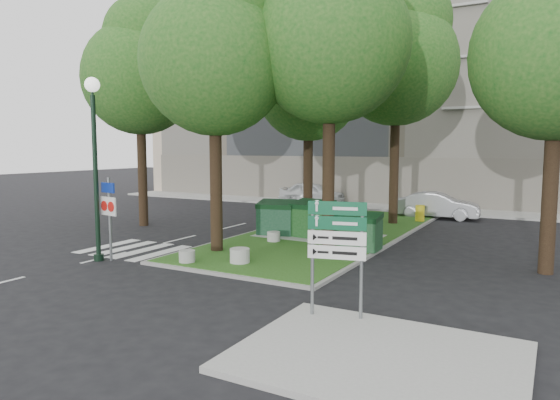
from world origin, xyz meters
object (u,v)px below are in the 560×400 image
Objects in this scene: bollard_right at (240,255)px; street_lamp at (95,147)px; tree_street_left at (142,67)px; dumpster_d at (360,232)px; car_white at (312,193)px; traffic_sign_pole at (109,208)px; tree_median_near_right at (333,27)px; litter_bin at (420,213)px; bollard_left at (187,256)px; dumpster_c at (346,226)px; car_silver at (437,205)px; tree_median_mid at (311,78)px; tree_median_far at (399,52)px; tree_median_near_left at (217,47)px; directional_sign at (337,240)px; dumpster_a at (277,218)px; bollard_mid at (274,236)px; dumpster_b at (312,219)px.

bollard_right is 6.04m from street_lamp.
dumpster_d is at bearing -4.57° from tree_street_left.
traffic_sign_pole is at bearing 176.12° from car_white.
tree_median_near_right is 7.73× the size of dumpster_d.
litter_bin is (0.20, 8.16, -0.25)m from dumpster_d.
dumpster_d is 2.82× the size of bollard_left.
dumpster_c is at bearing -99.99° from litter_bin.
tree_street_left is at bearing -148.04° from litter_bin.
traffic_sign_pole is at bearing 150.03° from car_silver.
dumpster_c is (2.88, -2.73, -6.25)m from tree_median_mid.
tree_median_far is 7.95m from litter_bin.
traffic_sign_pole is at bearing 24.52° from street_lamp.
car_white is (-8.44, 5.09, 0.23)m from litter_bin.
tree_median_near_left is at bearing -150.26° from tree_median_near_right.
car_silver is at bearing 68.83° from tree_median_near_left.
directional_sign is 22.86m from car_white.
tree_median_far is at bearing 94.40° from dumpster_d.
litter_bin is at bearing 45.13° from dumpster_a.
dumpster_d is (0.71, -6.91, -7.55)m from tree_median_far.
bollard_mid is at bearing -149.05° from dumpster_c.
tree_median_near_right is at bearing -83.07° from dumpster_c.
traffic_sign_pole is (-2.50, -2.78, -5.50)m from tree_median_near_left.
litter_bin is 15.47m from directional_sign.
litter_bin reaches higher than bollard_left.
litter_bin is at bearing 70.93° from bollard_left.
car_white is at bearing 107.99° from bollard_right.
dumpster_b is 3.38× the size of bollard_left.
dumpster_c is at bearing 27.77° from bollard_mid.
tree_median_near_right is 9.85m from traffic_sign_pole.
street_lamp reaches higher than dumpster_d.
bollard_mid is at bearing -111.96° from tree_median_far.
dumpster_d is at bearing 32.78° from tree_median_near_right.
tree_median_mid is at bearing 71.08° from dumpster_a.
dumpster_d is at bearing 91.91° from directional_sign.
tree_median_near_left is 7.30m from bollard_right.
dumpster_b is 0.29× the size of street_lamp.
traffic_sign_pole reaches higher than bollard_left.
tree_median_far is at bearing 88.47° from tree_median_near_right.
dumpster_d is (11.41, -0.91, -6.88)m from tree_street_left.
tree_median_near_right is at bearing -56.31° from tree_median_mid.
dumpster_b is at bearing 3.66° from tree_street_left.
car_white reaches higher than car_silver.
bollard_mid is at bearing -168.67° from car_white.
tree_street_left is 21.04× the size of bollard_mid.
directional_sign is (1.85, -15.30, 1.29)m from litter_bin.
tree_median_near_left is 15.37m from car_silver.
tree_median_near_right is 6.46× the size of dumpster_b.
dumpster_a is (-3.32, 1.89, -7.16)m from tree_median_near_right.
tree_median_far reaches higher than dumpster_c.
dumpster_d is at bearing -91.40° from litter_bin.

